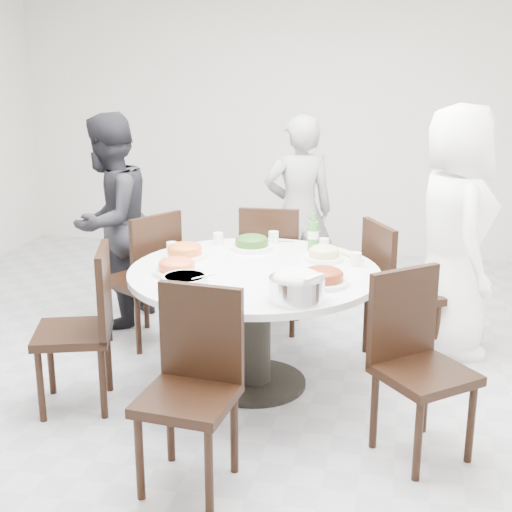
% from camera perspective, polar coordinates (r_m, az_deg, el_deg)
% --- Properties ---
extents(floor, '(6.00, 6.00, 0.01)m').
position_cam_1_polar(floor, '(4.67, -1.22, -9.26)').
color(floor, '#ACACB1').
rests_on(floor, ground).
extents(wall_back, '(6.00, 0.01, 2.80)m').
position_cam_1_polar(wall_back, '(7.20, 4.27, 11.28)').
color(wall_back, silver).
rests_on(wall_back, ground).
extents(dining_table, '(1.50, 1.50, 0.75)m').
position_cam_1_polar(dining_table, '(4.36, -0.14, -5.81)').
color(dining_table, white).
rests_on(dining_table, floor).
extents(chair_ne, '(0.57, 0.57, 0.95)m').
position_cam_1_polar(chair_ne, '(4.79, 11.65, -2.83)').
color(chair_ne, black).
rests_on(chair_ne, floor).
extents(chair_n, '(0.44, 0.44, 0.95)m').
position_cam_1_polar(chair_n, '(5.24, 1.31, -0.84)').
color(chair_n, black).
rests_on(chair_n, floor).
extents(chair_nw, '(0.58, 0.58, 0.95)m').
position_cam_1_polar(chair_nw, '(5.06, -9.21, -1.68)').
color(chair_nw, black).
rests_on(chair_nw, floor).
extents(chair_sw, '(0.53, 0.53, 0.95)m').
position_cam_1_polar(chair_sw, '(4.21, -14.46, -5.72)').
color(chair_sw, black).
rests_on(chair_sw, floor).
extents(chair_s, '(0.46, 0.46, 0.95)m').
position_cam_1_polar(chair_s, '(3.36, -5.55, -10.98)').
color(chair_s, black).
rests_on(chair_s, floor).
extents(chair_se, '(0.59, 0.59, 0.95)m').
position_cam_1_polar(chair_se, '(3.69, 13.37, -8.83)').
color(chair_se, black).
rests_on(chair_se, floor).
extents(diner_right, '(0.72, 0.93, 1.69)m').
position_cam_1_polar(diner_right, '(4.90, 15.57, 1.82)').
color(diner_right, white).
rests_on(diner_right, floor).
extents(diner_middle, '(0.65, 0.54, 1.54)m').
position_cam_1_polar(diner_middle, '(5.69, 3.44, 3.55)').
color(diner_middle, black).
rests_on(diner_middle, floor).
extents(diner_left, '(0.71, 0.85, 1.58)m').
position_cam_1_polar(diner_left, '(5.36, -11.61, 2.73)').
color(diner_left, black).
rests_on(diner_left, floor).
extents(dish_greens, '(0.28, 0.28, 0.07)m').
position_cam_1_polar(dish_greens, '(4.66, -0.35, 0.99)').
color(dish_greens, white).
rests_on(dish_greens, dining_table).
extents(dish_pale, '(0.24, 0.24, 0.07)m').
position_cam_1_polar(dish_pale, '(4.44, 5.46, 0.09)').
color(dish_pale, white).
rests_on(dish_pale, dining_table).
extents(dish_orange, '(0.27, 0.27, 0.07)m').
position_cam_1_polar(dish_orange, '(4.49, -5.72, 0.32)').
color(dish_orange, white).
rests_on(dish_orange, dining_table).
extents(dish_redbrown, '(0.29, 0.29, 0.07)m').
position_cam_1_polar(dish_redbrown, '(3.98, 5.36, -1.76)').
color(dish_redbrown, white).
rests_on(dish_redbrown, dining_table).
extents(dish_tofu, '(0.27, 0.27, 0.07)m').
position_cam_1_polar(dish_tofu, '(4.17, -6.37, -0.96)').
color(dish_tofu, white).
rests_on(dish_tofu, dining_table).
extents(rice_bowl, '(0.29, 0.29, 0.13)m').
position_cam_1_polar(rice_bowl, '(3.71, 3.27, -2.65)').
color(rice_bowl, silver).
rests_on(rice_bowl, dining_table).
extents(soup_bowl, '(0.25, 0.25, 0.08)m').
position_cam_1_polar(soup_bowl, '(3.89, -5.69, -2.14)').
color(soup_bowl, white).
rests_on(soup_bowl, dining_table).
extents(beverage_bottle, '(0.07, 0.07, 0.24)m').
position_cam_1_polar(beverage_bottle, '(4.63, 4.60, 1.93)').
color(beverage_bottle, '#377B31').
rests_on(beverage_bottle, dining_table).
extents(tea_cups, '(0.07, 0.07, 0.08)m').
position_cam_1_polar(tea_cups, '(4.81, 1.30, 1.50)').
color(tea_cups, white).
rests_on(tea_cups, dining_table).
extents(chopsticks, '(0.24, 0.04, 0.01)m').
position_cam_1_polar(chopsticks, '(4.88, 1.90, 1.30)').
color(chopsticks, tan).
rests_on(chopsticks, dining_table).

